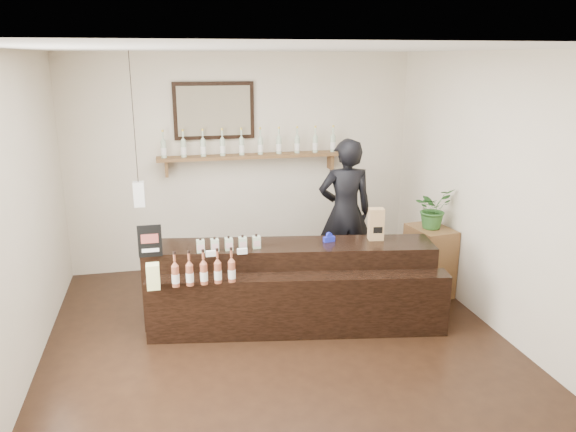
{
  "coord_description": "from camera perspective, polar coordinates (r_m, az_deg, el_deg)",
  "views": [
    {
      "loc": [
        -1.0,
        -4.74,
        2.73
      ],
      "look_at": [
        0.22,
        0.7,
        1.15
      ],
      "focal_mm": 35.0,
      "sensor_mm": 36.0,
      "label": 1
    }
  ],
  "objects": [
    {
      "name": "tape_dispenser",
      "position": [
        5.97,
        4.19,
        -2.25
      ],
      "size": [
        0.13,
        0.07,
        0.1
      ],
      "color": "#1821AE",
      "rests_on": "counter"
    },
    {
      "name": "shopkeeper",
      "position": [
        6.86,
        5.85,
        1.34
      ],
      "size": [
        0.78,
        0.55,
        2.05
      ],
      "primitive_type": "imported",
      "rotation": [
        0.0,
        0.0,
        3.06
      ],
      "color": "black",
      "rests_on": "ground"
    },
    {
      "name": "potted_plant",
      "position": [
        6.69,
        14.51,
        0.76
      ],
      "size": [
        0.53,
        0.5,
        0.47
      ],
      "primitive_type": "imported",
      "rotation": [
        0.0,
        0.0,
        0.39
      ],
      "color": "#2B5B24",
      "rests_on": "side_cabinet"
    },
    {
      "name": "paper_bag",
      "position": [
        6.06,
        8.93,
        -0.82
      ],
      "size": [
        0.17,
        0.14,
        0.34
      ],
      "color": "#A3794E",
      "rests_on": "counter"
    },
    {
      "name": "room_shell",
      "position": [
        4.96,
        -0.67,
        3.85
      ],
      "size": [
        5.0,
        5.0,
        5.0
      ],
      "color": "beige",
      "rests_on": "ground"
    },
    {
      "name": "counter",
      "position": [
        5.95,
        0.36,
        -7.27
      ],
      "size": [
        3.07,
        1.29,
        0.99
      ],
      "color": "black",
      "rests_on": "ground"
    },
    {
      "name": "promo_sign",
      "position": [
        5.64,
        -13.86,
        -2.49
      ],
      "size": [
        0.23,
        0.02,
        0.32
      ],
      "color": "black",
      "rests_on": "counter"
    },
    {
      "name": "side_cabinet",
      "position": [
        6.88,
        14.15,
        -4.41
      ],
      "size": [
        0.48,
        0.61,
        0.81
      ],
      "color": "brown",
      "rests_on": "ground"
    },
    {
      "name": "ground",
      "position": [
        5.57,
        -0.61,
        -13.57
      ],
      "size": [
        5.0,
        5.0,
        0.0
      ],
      "primitive_type": "plane",
      "color": "black",
      "rests_on": "ground"
    },
    {
      "name": "back_wall_decor",
      "position": [
        7.23,
        -5.85,
        8.04
      ],
      "size": [
        2.66,
        0.96,
        1.69
      ],
      "color": "brown",
      "rests_on": "ground"
    }
  ]
}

